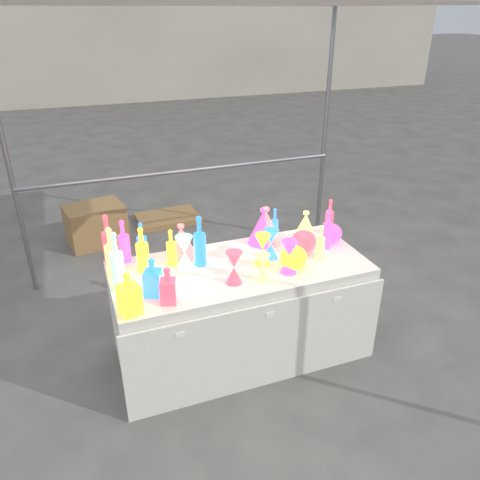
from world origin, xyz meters
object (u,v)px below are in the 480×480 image
object	(u,v)px
globe_0	(293,259)
lampshade_0	(182,241)
decanter_0	(129,293)
bottle_0	(142,250)
display_table	(240,310)
cardboard_box_closed	(96,224)
hourglass_0	(234,268)

from	to	relation	value
globe_0	lampshade_0	size ratio (longest dim) A/B	0.76
decanter_0	globe_0	world-z (taller)	decanter_0
globe_0	bottle_0	bearing A→B (deg)	161.34
bottle_0	decanter_0	bearing A→B (deg)	-109.26
bottle_0	decanter_0	size ratio (longest dim) A/B	1.20
display_table	decanter_0	world-z (taller)	decanter_0
cardboard_box_closed	lampshade_0	xyz separation A→B (m)	(0.51, -2.03, 0.65)
display_table	cardboard_box_closed	world-z (taller)	display_table
globe_0	hourglass_0	bearing A→B (deg)	-176.39
cardboard_box_closed	bottle_0	size ratio (longest dim) A/B	1.83
bottle_0	globe_0	world-z (taller)	bottle_0
bottle_0	hourglass_0	world-z (taller)	bottle_0
globe_0	decanter_0	bearing A→B (deg)	-173.06
bottle_0	hourglass_0	bearing A→B (deg)	-33.97
cardboard_box_closed	hourglass_0	world-z (taller)	hourglass_0
lampshade_0	cardboard_box_closed	bearing A→B (deg)	91.27
hourglass_0	globe_0	bearing A→B (deg)	3.61
display_table	globe_0	xyz separation A→B (m)	(0.33, -0.16, 0.45)
cardboard_box_closed	display_table	bearing A→B (deg)	-80.63
cardboard_box_closed	globe_0	bearing A→B (deg)	-75.37
display_table	hourglass_0	size ratio (longest dim) A/B	8.13
bottle_0	globe_0	size ratio (longest dim) A/B	1.75
bottle_0	lampshade_0	world-z (taller)	bottle_0
display_table	decanter_0	bearing A→B (deg)	-159.56
bottle_0	cardboard_box_closed	bearing A→B (deg)	95.46
decanter_0	lampshade_0	xyz separation A→B (m)	(0.47, 0.59, -0.01)
globe_0	cardboard_box_closed	bearing A→B (deg)	115.50
display_table	bottle_0	distance (m)	0.86
hourglass_0	display_table	bearing A→B (deg)	58.67
cardboard_box_closed	bottle_0	xyz separation A→B (m)	(0.21, -2.15, 0.69)
cardboard_box_closed	globe_0	size ratio (longest dim) A/B	3.20
cardboard_box_closed	bottle_0	bearing A→B (deg)	-95.41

